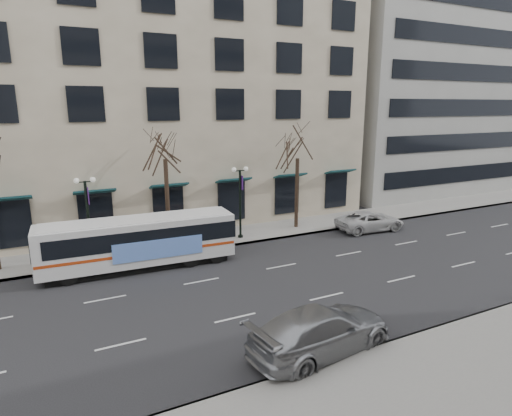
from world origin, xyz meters
TOP-DOWN VIEW (x-y plane):
  - ground at (0.00, 0.00)m, footprint 160.00×160.00m
  - sidewalk_far at (5.00, 9.00)m, footprint 80.00×4.00m
  - building_hotel at (-2.00, 21.00)m, footprint 40.00×20.00m
  - building_office at (32.00, 21.00)m, footprint 25.00×20.00m
  - tree_far_mid at (0.00, 8.80)m, footprint 3.60×3.60m
  - tree_far_right at (10.00, 8.80)m, footprint 3.60×3.60m
  - lamp_post_left at (-4.99, 8.20)m, footprint 1.22×0.45m
  - lamp_post_right at (5.01, 8.20)m, footprint 1.22×0.45m
  - city_bus at (-2.49, 5.79)m, footprint 11.18×2.92m
  - silver_car at (1.92, -6.20)m, footprint 6.40×3.26m
  - white_pickup at (14.82, 5.90)m, footprint 5.48×2.90m

SIDE VIEW (x-z plane):
  - ground at x=0.00m, z-range 0.00..0.00m
  - sidewalk_far at x=5.00m, z-range 0.00..0.15m
  - white_pickup at x=14.82m, z-range 0.00..1.47m
  - silver_car at x=1.92m, z-range 0.00..1.78m
  - city_bus at x=-2.49m, z-range 0.14..3.14m
  - lamp_post_left at x=-4.99m, z-range 0.34..5.55m
  - lamp_post_right at x=5.01m, z-range 0.34..5.55m
  - tree_far_right at x=10.00m, z-range 2.39..10.45m
  - tree_far_mid at x=0.00m, z-range 2.63..11.18m
  - building_hotel at x=-2.00m, z-range 0.00..24.00m
  - building_office at x=32.00m, z-range 0.00..35.00m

